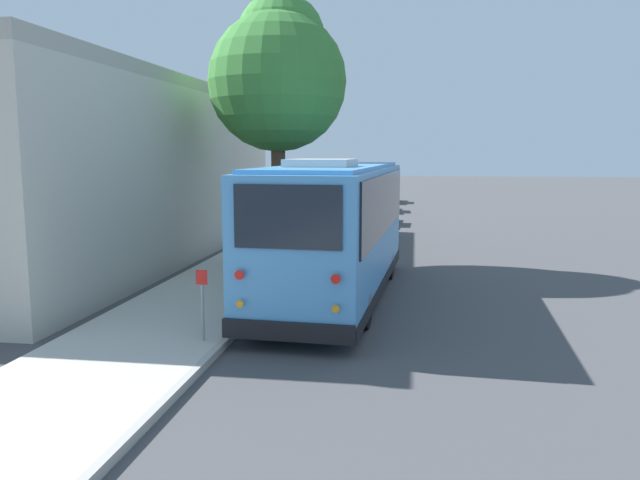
{
  "coord_description": "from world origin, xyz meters",
  "views": [
    {
      "loc": [
        -16.9,
        -1.99,
        3.77
      ],
      "look_at": [
        0.21,
        0.62,
        1.3
      ],
      "focal_mm": 35.0,
      "sensor_mm": 36.0,
      "label": 1
    }
  ],
  "objects_px": {
    "parked_sedan_silver": "(375,202)",
    "fire_hydrant": "(307,234)",
    "parked_sedan_tan": "(383,194)",
    "sign_post_far": "(233,282)",
    "parked_sedan_black": "(368,213)",
    "street_tree": "(278,73)",
    "sign_post_near": "(202,304)",
    "parked_sedan_maroon": "(360,226)",
    "shuttle_bus": "(335,224)"
  },
  "relations": [
    {
      "from": "sign_post_near",
      "to": "fire_hydrant",
      "type": "relative_size",
      "value": 1.71
    },
    {
      "from": "parked_sedan_black",
      "to": "sign_post_far",
      "type": "distance_m",
      "value": 19.29
    },
    {
      "from": "parked_sedan_black",
      "to": "fire_hydrant",
      "type": "bearing_deg",
      "value": 170.02
    },
    {
      "from": "parked_sedan_silver",
      "to": "sign_post_near",
      "type": "height_order",
      "value": "sign_post_near"
    },
    {
      "from": "parked_sedan_black",
      "to": "street_tree",
      "type": "height_order",
      "value": "street_tree"
    },
    {
      "from": "street_tree",
      "to": "sign_post_near",
      "type": "distance_m",
      "value": 10.39
    },
    {
      "from": "parked_sedan_tan",
      "to": "sign_post_near",
      "type": "distance_m",
      "value": 35.35
    },
    {
      "from": "parked_sedan_black",
      "to": "sign_post_far",
      "type": "xyz_separation_m",
      "value": [
        -19.23,
        1.56,
        0.28
      ]
    },
    {
      "from": "street_tree",
      "to": "fire_hydrant",
      "type": "bearing_deg",
      "value": -3.91
    },
    {
      "from": "street_tree",
      "to": "parked_sedan_tan",
      "type": "bearing_deg",
      "value": -4.44
    },
    {
      "from": "parked_sedan_silver",
      "to": "shuttle_bus",
      "type": "bearing_deg",
      "value": 178.2
    },
    {
      "from": "fire_hydrant",
      "to": "sign_post_far",
      "type": "bearing_deg",
      "value": -179.09
    },
    {
      "from": "sign_post_near",
      "to": "parked_sedan_black",
      "type": "bearing_deg",
      "value": -4.2
    },
    {
      "from": "fire_hydrant",
      "to": "parked_sedan_tan",
      "type": "bearing_deg",
      "value": -4.53
    },
    {
      "from": "parked_sedan_silver",
      "to": "sign_post_near",
      "type": "relative_size",
      "value": 3.09
    },
    {
      "from": "parked_sedan_tan",
      "to": "shuttle_bus",
      "type": "bearing_deg",
      "value": -178.29
    },
    {
      "from": "parked_sedan_maroon",
      "to": "parked_sedan_silver",
      "type": "height_order",
      "value": "parked_sedan_maroon"
    },
    {
      "from": "shuttle_bus",
      "to": "sign_post_far",
      "type": "height_order",
      "value": "shuttle_bus"
    },
    {
      "from": "parked_sedan_tan",
      "to": "sign_post_far",
      "type": "distance_m",
      "value": 33.33
    },
    {
      "from": "parked_sedan_maroon",
      "to": "sign_post_far",
      "type": "xyz_separation_m",
      "value": [
        -13.33,
        1.66,
        0.27
      ]
    },
    {
      "from": "parked_sedan_maroon",
      "to": "fire_hydrant",
      "type": "distance_m",
      "value": 3.26
    },
    {
      "from": "sign_post_far",
      "to": "parked_sedan_silver",
      "type": "bearing_deg",
      "value": -3.26
    },
    {
      "from": "parked_sedan_silver",
      "to": "sign_post_far",
      "type": "distance_m",
      "value": 26.4
    },
    {
      "from": "fire_hydrant",
      "to": "sign_post_near",
      "type": "bearing_deg",
      "value": -179.23
    },
    {
      "from": "parked_sedan_tan",
      "to": "street_tree",
      "type": "bearing_deg",
      "value": 176.63
    },
    {
      "from": "parked_sedan_tan",
      "to": "fire_hydrant",
      "type": "distance_m",
      "value": 22.73
    },
    {
      "from": "sign_post_near",
      "to": "sign_post_far",
      "type": "height_order",
      "value": "sign_post_far"
    },
    {
      "from": "parked_sedan_black",
      "to": "sign_post_near",
      "type": "distance_m",
      "value": 21.31
    },
    {
      "from": "parked_sedan_black",
      "to": "parked_sedan_silver",
      "type": "bearing_deg",
      "value": 1.83
    },
    {
      "from": "parked_sedan_black",
      "to": "sign_post_near",
      "type": "bearing_deg",
      "value": 177.19
    },
    {
      "from": "fire_hydrant",
      "to": "parked_sedan_maroon",
      "type": "bearing_deg",
      "value": -34.15
    },
    {
      "from": "parked_sedan_black",
      "to": "sign_post_far",
      "type": "height_order",
      "value": "sign_post_far"
    },
    {
      "from": "shuttle_bus",
      "to": "fire_hydrant",
      "type": "bearing_deg",
      "value": 17.88
    },
    {
      "from": "parked_sedan_tan",
      "to": "sign_post_far",
      "type": "relative_size",
      "value": 3.17
    },
    {
      "from": "shuttle_bus",
      "to": "sign_post_far",
      "type": "xyz_separation_m",
      "value": [
        -2.49,
        1.97,
        -1.06
      ]
    },
    {
      "from": "street_tree",
      "to": "fire_hydrant",
      "type": "distance_m",
      "value": 6.83
    },
    {
      "from": "parked_sedan_silver",
      "to": "parked_sedan_tan",
      "type": "relative_size",
      "value": 0.96
    },
    {
      "from": "shuttle_bus",
      "to": "parked_sedan_black",
      "type": "xyz_separation_m",
      "value": [
        16.73,
        0.41,
        -1.34
      ]
    },
    {
      "from": "parked_sedan_maroon",
      "to": "parked_sedan_silver",
      "type": "bearing_deg",
      "value": -0.81
    },
    {
      "from": "parked_sedan_black",
      "to": "parked_sedan_tan",
      "type": "distance_m",
      "value": 14.06
    },
    {
      "from": "parked_sedan_maroon",
      "to": "street_tree",
      "type": "bearing_deg",
      "value": 160.63
    },
    {
      "from": "parked_sedan_black",
      "to": "shuttle_bus",
      "type": "bearing_deg",
      "value": -177.21
    },
    {
      "from": "parked_sedan_silver",
      "to": "fire_hydrant",
      "type": "relative_size",
      "value": 5.28
    },
    {
      "from": "fire_hydrant",
      "to": "parked_sedan_black",
      "type": "bearing_deg",
      "value": -11.36
    },
    {
      "from": "shuttle_bus",
      "to": "fire_hydrant",
      "type": "distance_m",
      "value": 8.53
    },
    {
      "from": "parked_sedan_tan",
      "to": "sign_post_far",
      "type": "bearing_deg",
      "value": 178.27
    },
    {
      "from": "parked_sedan_silver",
      "to": "fire_hydrant",
      "type": "height_order",
      "value": "parked_sedan_silver"
    },
    {
      "from": "parked_sedan_black",
      "to": "parked_sedan_tan",
      "type": "xyz_separation_m",
      "value": [
        14.06,
        -0.07,
        0.02
      ]
    },
    {
      "from": "parked_sedan_tan",
      "to": "fire_hydrant",
      "type": "bearing_deg",
      "value": 176.54
    },
    {
      "from": "parked_sedan_black",
      "to": "parked_sedan_maroon",
      "type": "bearing_deg",
      "value": -177.64
    }
  ]
}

